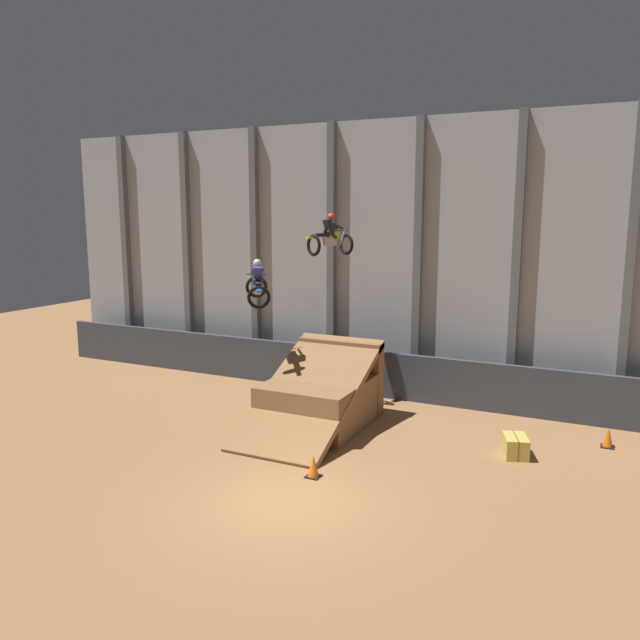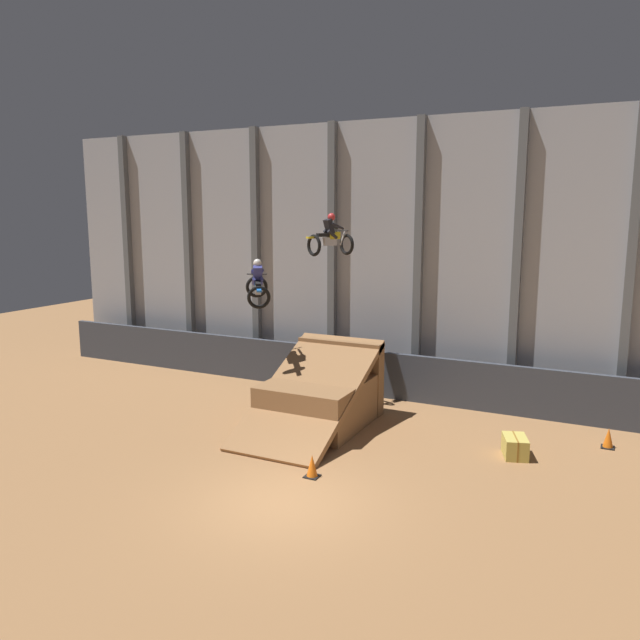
{
  "view_description": "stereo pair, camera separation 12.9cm",
  "coord_description": "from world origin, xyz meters",
  "px_view_note": "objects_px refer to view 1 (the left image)",
  "views": [
    {
      "loc": [
        6.5,
        -11.69,
        6.58
      ],
      "look_at": [
        -1.91,
        5.73,
        3.22
      ],
      "focal_mm": 35.0,
      "sensor_mm": 36.0,
      "label": 1
    },
    {
      "loc": [
        6.62,
        -11.64,
        6.58
      ],
      "look_at": [
        -1.91,
        5.73,
        3.22
      ],
      "focal_mm": 35.0,
      "sensor_mm": 36.0,
      "label": 2
    }
  ],
  "objects_px": {
    "rider_bike_right_air": "(330,238)",
    "traffic_cone_arena_edge": "(313,466)",
    "rider_bike_left_air": "(258,285)",
    "traffic_cone_near_ramp": "(608,438)",
    "dirt_ramp": "(322,395)",
    "hay_bale_trackside": "(515,446)"
  },
  "relations": [
    {
      "from": "dirt_ramp",
      "to": "hay_bale_trackside",
      "type": "relative_size",
      "value": 4.98
    },
    {
      "from": "traffic_cone_near_ramp",
      "to": "traffic_cone_arena_edge",
      "type": "height_order",
      "value": "same"
    },
    {
      "from": "rider_bike_left_air",
      "to": "traffic_cone_near_ramp",
      "type": "relative_size",
      "value": 2.98
    },
    {
      "from": "hay_bale_trackside",
      "to": "rider_bike_right_air",
      "type": "bearing_deg",
      "value": 159.75
    },
    {
      "from": "rider_bike_left_air",
      "to": "traffic_cone_near_ramp",
      "type": "xyz_separation_m",
      "value": [
        10.44,
        1.73,
        -3.99
      ]
    },
    {
      "from": "dirt_ramp",
      "to": "traffic_cone_near_ramp",
      "type": "xyz_separation_m",
      "value": [
        8.23,
        1.58,
        -0.59
      ]
    },
    {
      "from": "dirt_ramp",
      "to": "traffic_cone_near_ramp",
      "type": "relative_size",
      "value": 8.96
    },
    {
      "from": "dirt_ramp",
      "to": "rider_bike_right_air",
      "type": "relative_size",
      "value": 2.99
    },
    {
      "from": "rider_bike_left_air",
      "to": "rider_bike_right_air",
      "type": "relative_size",
      "value": 0.99
    },
    {
      "from": "rider_bike_right_air",
      "to": "traffic_cone_arena_edge",
      "type": "distance_m",
      "value": 8.51
    },
    {
      "from": "rider_bike_left_air",
      "to": "traffic_cone_near_ramp",
      "type": "height_order",
      "value": "rider_bike_left_air"
    },
    {
      "from": "dirt_ramp",
      "to": "traffic_cone_near_ramp",
      "type": "distance_m",
      "value": 8.4
    },
    {
      "from": "rider_bike_right_air",
      "to": "rider_bike_left_air",
      "type": "bearing_deg",
      "value": -93.26
    },
    {
      "from": "dirt_ramp",
      "to": "rider_bike_right_air",
      "type": "xyz_separation_m",
      "value": [
        -0.78,
        2.25,
        4.83
      ]
    },
    {
      "from": "dirt_ramp",
      "to": "traffic_cone_arena_edge",
      "type": "relative_size",
      "value": 8.96
    },
    {
      "from": "rider_bike_left_air",
      "to": "hay_bale_trackside",
      "type": "bearing_deg",
      "value": -35.06
    },
    {
      "from": "rider_bike_right_air",
      "to": "hay_bale_trackside",
      "type": "bearing_deg",
      "value": 7.28
    },
    {
      "from": "traffic_cone_arena_edge",
      "to": "hay_bale_trackside",
      "type": "distance_m",
      "value": 5.67
    },
    {
      "from": "dirt_ramp",
      "to": "traffic_cone_arena_edge",
      "type": "bearing_deg",
      "value": -67.44
    },
    {
      "from": "hay_bale_trackside",
      "to": "traffic_cone_arena_edge",
      "type": "bearing_deg",
      "value": -140.24
    },
    {
      "from": "dirt_ramp",
      "to": "rider_bike_right_air",
      "type": "bearing_deg",
      "value": 109.16
    },
    {
      "from": "rider_bike_left_air",
      "to": "rider_bike_right_air",
      "type": "xyz_separation_m",
      "value": [
        1.43,
        2.4,
        1.43
      ]
    }
  ]
}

